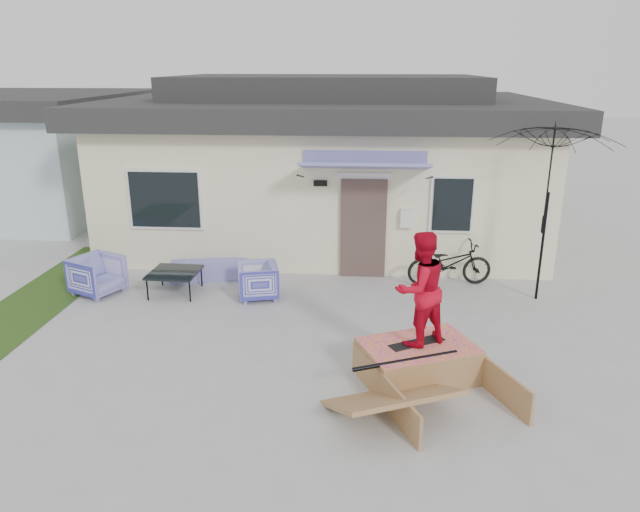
# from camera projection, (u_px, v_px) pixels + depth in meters

# --- Properties ---
(ground) EXTENTS (90.00, 90.00, 0.00)m
(ground) POSITION_uv_depth(u_px,v_px,m) (290.00, 380.00, 8.50)
(ground) COLOR #A1A1A1
(ground) RESTS_ON ground
(grass_strip) EXTENTS (1.40, 8.00, 0.01)m
(grass_strip) POSITION_uv_depth(u_px,v_px,m) (21.00, 313.00, 10.78)
(grass_strip) COLOR #223E14
(grass_strip) RESTS_ON ground
(house) EXTENTS (10.80, 8.49, 4.10)m
(house) POSITION_uv_depth(u_px,v_px,m) (327.00, 159.00, 15.47)
(house) COLOR beige
(house) RESTS_ON ground
(loveseat) EXTENTS (1.72, 0.80, 0.65)m
(loveseat) POSITION_uv_depth(u_px,v_px,m) (209.00, 263.00, 12.47)
(loveseat) COLOR #2528A1
(loveseat) RESTS_ON ground
(armchair_left) EXTENTS (1.05, 1.08, 0.85)m
(armchair_left) POSITION_uv_depth(u_px,v_px,m) (97.00, 273.00, 11.55)
(armchair_left) COLOR #2528A1
(armchair_left) RESTS_ON ground
(armchair_right) EXTENTS (0.86, 0.89, 0.77)m
(armchair_right) POSITION_uv_depth(u_px,v_px,m) (258.00, 279.00, 11.37)
(armchair_right) COLOR #2528A1
(armchair_right) RESTS_ON ground
(coffee_table) EXTENTS (0.96, 0.96, 0.46)m
(coffee_table) POSITION_uv_depth(u_px,v_px,m) (175.00, 282.00, 11.64)
(coffee_table) COLOR black
(coffee_table) RESTS_ON ground
(bicycle) EXTENTS (1.81, 0.87, 1.11)m
(bicycle) POSITION_uv_depth(u_px,v_px,m) (450.00, 259.00, 12.00)
(bicycle) COLOR black
(bicycle) RESTS_ON ground
(patio_umbrella) EXTENTS (2.43, 2.27, 2.20)m
(patio_umbrella) POSITION_uv_depth(u_px,v_px,m) (546.00, 211.00, 10.89)
(patio_umbrella) COLOR black
(patio_umbrella) RESTS_ON ground
(skate_ramp) EXTENTS (2.25, 2.52, 0.52)m
(skate_ramp) POSITION_uv_depth(u_px,v_px,m) (418.00, 361.00, 8.48)
(skate_ramp) COLOR olive
(skate_ramp) RESTS_ON ground
(skateboard) EXTENTS (0.84, 0.61, 0.05)m
(skateboard) POSITION_uv_depth(u_px,v_px,m) (417.00, 342.00, 8.44)
(skateboard) COLOR black
(skateboard) RESTS_ON skate_ramp
(skater) EXTENTS (1.02, 0.97, 1.65)m
(skater) POSITION_uv_depth(u_px,v_px,m) (420.00, 287.00, 8.18)
(skater) COLOR red
(skater) RESTS_ON skateboard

